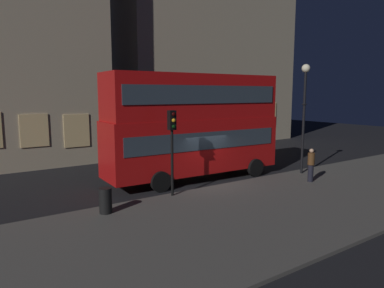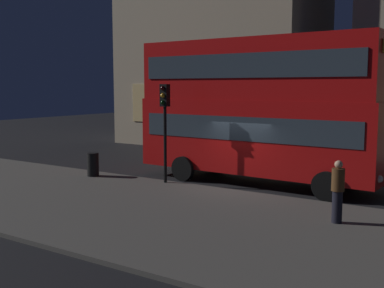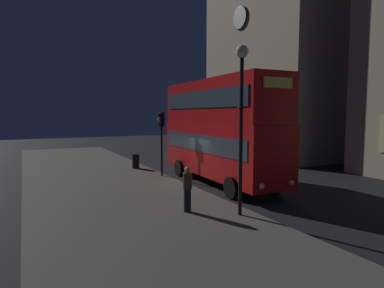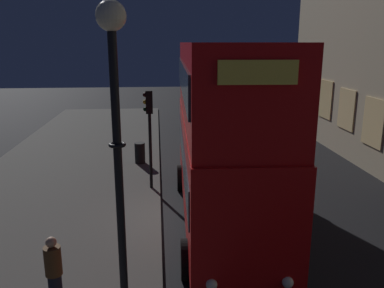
# 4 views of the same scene
# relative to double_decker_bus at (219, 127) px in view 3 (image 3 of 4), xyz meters

# --- Properties ---
(ground_plane) EXTENTS (80.00, 80.00, 0.00)m
(ground_plane) POSITION_rel_double_decker_bus_xyz_m (-0.08, -1.22, -3.13)
(ground_plane) COLOR black
(sidewalk_slab) EXTENTS (44.00, 7.85, 0.12)m
(sidewalk_slab) POSITION_rel_double_decker_bus_xyz_m (-0.08, -5.89, -3.07)
(sidewalk_slab) COLOR #4C4944
(sidewalk_slab) RESTS_ON ground
(building_with_clock) EXTENTS (12.62, 7.56, 19.31)m
(building_with_clock) POSITION_rel_double_decker_bus_xyz_m (-7.87, 10.97, 6.53)
(building_with_clock) COLOR tan
(building_with_clock) RESTS_ON ground
(double_decker_bus) EXTENTS (9.96, 3.02, 5.65)m
(double_decker_bus) POSITION_rel_double_decker_bus_xyz_m (0.00, 0.00, 0.00)
(double_decker_bus) COLOR #B20F0F
(double_decker_bus) RESTS_ON ground
(traffic_light_near_kerb) EXTENTS (0.33, 0.37, 3.81)m
(traffic_light_near_kerb) POSITION_rel_double_decker_bus_xyz_m (-2.78, -2.32, -0.27)
(traffic_light_near_kerb) COLOR black
(traffic_light_near_kerb) RESTS_ON sidewalk_slab
(street_lamp) EXTENTS (0.46, 0.46, 6.14)m
(street_lamp) POSITION_rel_double_decker_bus_xyz_m (5.68, -2.64, 1.26)
(street_lamp) COLOR black
(street_lamp) RESTS_ON sidewalk_slab
(pedestrian) EXTENTS (0.35, 0.35, 1.73)m
(pedestrian) POSITION_rel_double_decker_bus_xyz_m (4.44, -4.19, -2.12)
(pedestrian) COLOR black
(pedestrian) RESTS_ON sidewalk_slab
(litter_bin) EXTENTS (0.48, 0.48, 0.98)m
(litter_bin) POSITION_rel_double_decker_bus_xyz_m (-6.11, -2.87, -2.52)
(litter_bin) COLOR black
(litter_bin) RESTS_ON sidewalk_slab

